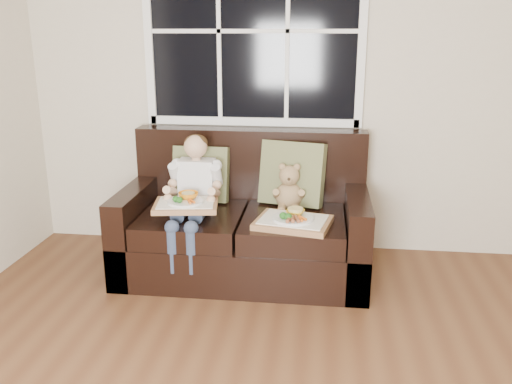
# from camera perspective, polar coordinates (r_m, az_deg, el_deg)

# --- Properties ---
(room_walls) EXTENTS (4.52, 5.02, 2.71)m
(room_walls) POSITION_cam_1_polar(r_m,az_deg,el_deg) (1.57, 7.75, 14.08)
(room_walls) COLOR beige
(room_walls) RESTS_ON ground
(window_back) EXTENTS (1.62, 0.04, 1.37)m
(window_back) POSITION_cam_1_polar(r_m,az_deg,el_deg) (4.08, -0.30, 16.58)
(window_back) COLOR black
(window_back) RESTS_ON room_walls
(loveseat) EXTENTS (1.70, 0.92, 0.96)m
(loveseat) POSITION_cam_1_polar(r_m,az_deg,el_deg) (3.87, -1.14, -3.74)
(loveseat) COLOR black
(loveseat) RESTS_ON ground
(pillow_left) EXTENTS (0.41, 0.19, 0.41)m
(pillow_left) POSITION_cam_1_polar(r_m,az_deg,el_deg) (3.97, -5.81, 1.89)
(pillow_left) COLOR #696B42
(pillow_left) RESTS_ON loveseat
(pillow_right) EXTENTS (0.49, 0.31, 0.47)m
(pillow_right) POSITION_cam_1_polar(r_m,az_deg,el_deg) (3.87, 3.84, 1.96)
(pillow_right) COLOR #696B42
(pillow_right) RESTS_ON loveseat
(child) EXTENTS (0.36, 0.59, 0.81)m
(child) POSITION_cam_1_polar(r_m,az_deg,el_deg) (3.72, -6.56, 0.53)
(child) COLOR silver
(child) RESTS_ON loveseat
(teddy_bear) EXTENTS (0.20, 0.25, 0.34)m
(teddy_bear) POSITION_cam_1_polar(r_m,az_deg,el_deg) (3.79, 3.50, 0.21)
(teddy_bear) COLOR #9A8451
(teddy_bear) RESTS_ON loveseat
(tray_left) EXTENTS (0.45, 0.37, 0.10)m
(tray_left) POSITION_cam_1_polar(r_m,az_deg,el_deg) (3.56, -7.38, -1.18)
(tray_left) COLOR #AD7C4E
(tray_left) RESTS_ON child
(tray_right) EXTENTS (0.53, 0.44, 0.11)m
(tray_right) POSITION_cam_1_polar(r_m,az_deg,el_deg) (3.49, 3.93, -3.05)
(tray_right) COLOR #AD7C4E
(tray_right) RESTS_ON loveseat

